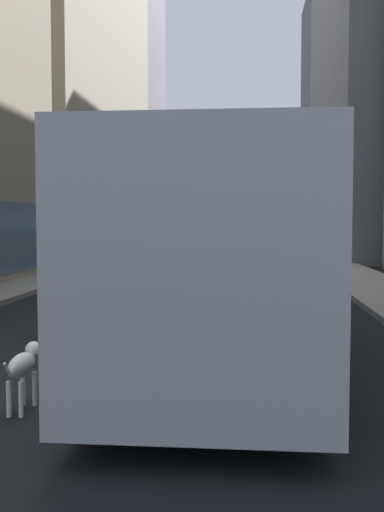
{
  "coord_description": "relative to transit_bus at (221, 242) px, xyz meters",
  "views": [
    {
      "loc": [
        1.65,
        -7.29,
        2.17
      ],
      "look_at": [
        0.48,
        5.39,
        1.4
      ],
      "focal_mm": 41.38,
      "sensor_mm": 36.0,
      "label": 1
    }
  ],
  "objects": [
    {
      "name": "sidewalk_right",
      "position": [
        4.5,
        31.82,
        -1.7
      ],
      "size": [
        2.4,
        110.0,
        0.15
      ],
      "primitive_type": "cube",
      "color": "#9E9991",
      "rests_on": "ground"
    },
    {
      "name": "box_truck",
      "position": [
        1.6,
        24.24,
        -0.11
      ],
      "size": [
        2.3,
        7.5,
        3.05
      ],
      "color": "silver",
      "rests_on": "ground"
    },
    {
      "name": "building_right_far",
      "position": [
        10.7,
        45.13,
        10.24
      ],
      "size": [
        9.06,
        18.43,
        24.05
      ],
      "color": "#4C515B",
      "rests_on": "ground"
    },
    {
      "name": "transit_bus",
      "position": [
        0.0,
        0.0,
        0.0
      ],
      "size": [
        2.78,
        11.53,
        3.05
      ],
      "color": "#999EA3",
      "rests_on": "ground"
    },
    {
      "name": "car_blue_hatchback",
      "position": [
        0.0,
        33.36,
        -0.96
      ],
      "size": [
        1.76,
        3.97,
        1.62
      ],
      "color": "#4C6BB7",
      "rests_on": "ground"
    },
    {
      "name": "building_left_far",
      "position": [
        -13.1,
        46.79,
        15.12
      ],
      "size": [
        8.87,
        18.69,
        33.82
      ],
      "color": "slate",
      "rests_on": "ground"
    },
    {
      "name": "car_grey_wagon",
      "position": [
        -2.4,
        32.06,
        -0.96
      ],
      "size": [
        1.93,
        3.92,
        1.62
      ],
      "color": "slate",
      "rests_on": "ground"
    },
    {
      "name": "ground_plane",
      "position": [
        -1.2,
        31.82,
        -1.78
      ],
      "size": [
        120.0,
        120.0,
        0.0
      ],
      "primitive_type": "plane",
      "color": "black"
    },
    {
      "name": "dalmatian_dog",
      "position": [
        -2.08,
        -4.01,
        -1.26
      ],
      "size": [
        0.22,
        0.96,
        0.72
      ],
      "color": "white",
      "rests_on": "ground"
    },
    {
      "name": "sidewalk_left",
      "position": [
        -6.9,
        31.82,
        -1.7
      ],
      "size": [
        2.4,
        110.0,
        0.15
      ],
      "primitive_type": "cube",
      "color": "gray",
      "rests_on": "ground"
    },
    {
      "name": "car_yellow_taxi",
      "position": [
        -2.4,
        19.37,
        -0.95
      ],
      "size": [
        1.92,
        4.75,
        1.62
      ],
      "color": "yellow",
      "rests_on": "ground"
    },
    {
      "name": "car_red_coupe",
      "position": [
        0.0,
        43.16,
        -0.96
      ],
      "size": [
        1.83,
        4.25,
        1.62
      ],
      "color": "red",
      "rests_on": "ground"
    }
  ]
}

